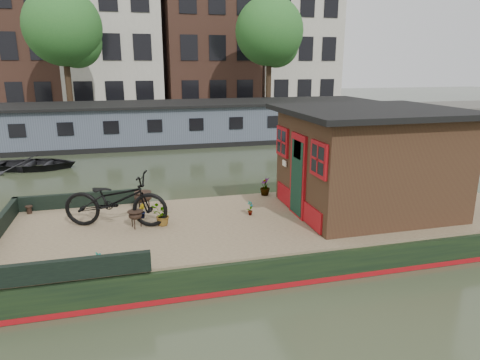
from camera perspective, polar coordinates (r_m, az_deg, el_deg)
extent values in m
plane|color=#28311F|center=(10.13, 5.18, -8.37)|extent=(120.00, 120.00, 0.00)
cube|color=black|center=(10.01, 5.22, -6.80)|extent=(12.00, 4.00, 0.60)
cube|color=maroon|center=(10.11, 5.19, -8.06)|extent=(12.02, 4.02, 0.10)
cube|color=#897955|center=(9.90, 5.27, -5.05)|extent=(11.80, 3.80, 0.05)
cube|color=black|center=(11.18, -20.62, -2.51)|extent=(3.00, 0.12, 0.35)
cube|color=black|center=(7.62, -23.32, -11.06)|extent=(3.00, 0.12, 0.35)
cube|color=#321B13|center=(10.50, 16.80, 2.23)|extent=(3.50, 3.00, 2.30)
cube|color=black|center=(10.31, 17.32, 8.79)|extent=(4.00, 3.50, 0.12)
cube|color=maroon|center=(9.75, 7.73, 0.57)|extent=(0.06, 0.80, 1.90)
cube|color=black|center=(9.76, 7.61, 0.28)|extent=(0.04, 0.64, 1.70)
cube|color=maroon|center=(8.68, 10.48, 2.71)|extent=(0.06, 0.72, 0.72)
cube|color=maroon|center=(10.58, 5.69, 5.11)|extent=(0.06, 0.72, 0.72)
imported|color=black|center=(9.51, -16.25, -2.58)|extent=(2.35, 1.38, 1.17)
imported|color=maroon|center=(9.90, 1.36, -3.74)|extent=(0.22, 0.22, 0.35)
imported|color=maroon|center=(10.00, -12.95, -4.05)|extent=(0.18, 0.20, 0.32)
imported|color=brown|center=(9.40, -10.33, -4.65)|extent=(0.56, 0.56, 0.47)
imported|color=#A0592B|center=(11.41, 3.36, -0.89)|extent=(0.27, 0.27, 0.47)
imported|color=#A55F30|center=(7.78, -18.35, -10.20)|extent=(0.19, 0.19, 0.31)
cylinder|color=black|center=(11.18, -26.29, -3.58)|extent=(0.16, 0.16, 0.19)
imported|color=black|center=(18.87, -25.84, 2.34)|extent=(3.56, 2.79, 0.67)
cube|color=#474F5F|center=(23.14, -6.61, 7.54)|extent=(20.00, 4.00, 2.00)
cube|color=black|center=(23.03, -6.69, 10.13)|extent=(20.40, 4.40, 0.12)
cube|color=black|center=(23.27, -6.54, 5.39)|extent=(20.00, 4.05, 0.24)
cube|color=#47443F|center=(29.61, -8.41, 8.06)|extent=(60.00, 6.00, 0.90)
cube|color=brown|center=(37.10, -27.52, 18.92)|extent=(6.00, 8.00, 15.00)
cube|color=#B7B2A3|center=(36.47, -16.98, 21.20)|extent=(7.00, 8.00, 16.50)
cube|color=brown|center=(37.02, -4.43, 20.89)|extent=(7.00, 8.00, 15.50)
cube|color=#B7B2A3|center=(38.93, 6.47, 20.93)|extent=(6.50, 8.00, 16.00)
cylinder|color=#332316|center=(27.93, -21.89, 11.79)|extent=(0.36, 0.36, 4.00)
sphere|color=#1A4F1E|center=(27.99, -22.56, 18.31)|extent=(4.40, 4.40, 4.40)
sphere|color=#1A4F1E|center=(28.17, -21.06, 16.79)|extent=(3.00, 3.00, 3.00)
cylinder|color=#332316|center=(29.23, 3.82, 12.92)|extent=(0.36, 0.36, 4.00)
sphere|color=#1A4F1E|center=(29.28, 3.94, 19.19)|extent=(4.40, 4.40, 4.40)
sphere|color=#1A4F1E|center=(29.71, 4.87, 17.56)|extent=(3.00, 3.00, 3.00)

